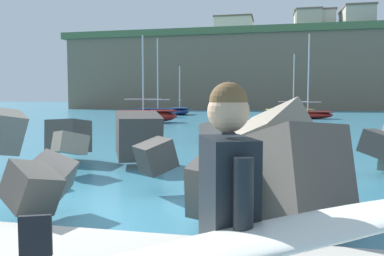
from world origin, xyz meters
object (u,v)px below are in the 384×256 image
Objects in this scene: boat_mid_right at (289,111)px; boat_mid_centre at (148,116)px; station_building_central at (314,23)px; station_building_east at (308,22)px; station_building_west at (234,30)px; station_building_annex at (357,19)px; surfer_with_board at (240,235)px; boat_near_left at (226,127)px; boat_near_right at (180,111)px; boat_far_left at (155,112)px; boat_far_centre at (311,114)px.

boat_mid_centre is at bearing -123.62° from boat_mid_right.
station_building_east is at bearing -133.13° from station_building_central.
station_building_central is (15.93, -6.51, -0.31)m from station_building_west.
boat_mid_centre is 52.47m from station_building_east.
surfer_with_board is at bearing -101.24° from station_building_annex.
station_building_annex is at bearing -23.73° from station_building_central.
boat_near_left is 0.54× the size of station_building_annex.
station_building_east is 8.47m from station_building_annex.
boat_near_right is 7.04m from boat_far_left.
station_building_east is (4.26, 29.72, 15.93)m from boat_mid_right.
boat_near_right is (-8.81, 27.17, -0.10)m from boat_near_left.
boat_mid_centre is 9.11m from boat_far_left.
boat_near_right is at bearing 103.96° from surfer_with_board.
boat_far_centre is at bearing -95.54° from station_building_central.
station_building_west is at bearing 157.31° from station_building_annex.
station_building_east is (-1.24, -1.32, -0.09)m from station_building_central.
boat_near_left is 0.74× the size of boat_near_right.
boat_far_left is 0.99× the size of station_building_west.
boat_far_centre is 1.40× the size of station_building_east.
station_building_annex is (16.64, 56.98, 15.63)m from boat_near_left.
station_building_central is 7.69m from station_building_annex.
boat_mid_right is (11.76, 17.69, -0.14)m from boat_mid_centre.
boat_far_left reaches higher than boat_near_left.
boat_mid_centre is (1.16, -15.83, 0.08)m from boat_near_right.
station_building_west is 1.07× the size of station_building_central.
station_building_east is (8.36, 58.75, 15.77)m from boat_near_left.
surfer_with_board is 0.36× the size of boat_near_right.
station_building_east is (6.32, 75.24, 15.08)m from surfer_with_board.
boat_mid_right is (2.06, 45.52, -0.85)m from surfer_with_board.
surfer_with_board is 0.36× the size of station_building_east.
station_building_annex is (25.45, 29.81, 15.73)m from boat_near_right.
boat_mid_centre is (-7.66, 11.34, -0.02)m from boat_near_left.
surfer_with_board is 0.25× the size of boat_far_centre.
surfer_with_board is at bearing -95.74° from boat_far_centre.
station_building_west is (3.47, 46.39, 16.19)m from boat_far_left.
boat_near_right is 0.71× the size of station_building_west.
boat_near_right is at bearing -93.60° from station_building_west.
station_building_central reaches higher than boat_far_centre.
boat_far_centre reaches higher than surfer_with_board.
boat_far_left is 1.06× the size of station_building_central.
station_building_west is 16.66m from station_building_east.
boat_mid_right is 35.36m from station_building_central.
station_building_west reaches higher than station_building_central.
boat_mid_centre is at bearing -145.11° from boat_far_centre.
station_building_west is 24.90m from station_building_annex.
boat_mid_right is 1.23× the size of station_building_east.
boat_near_right is at bearing 81.93° from boat_far_left.
station_building_central reaches higher than boat_near_right.
station_building_central reaches higher than boat_mid_centre.
boat_far_centre is at bearing 74.41° from boat_near_left.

